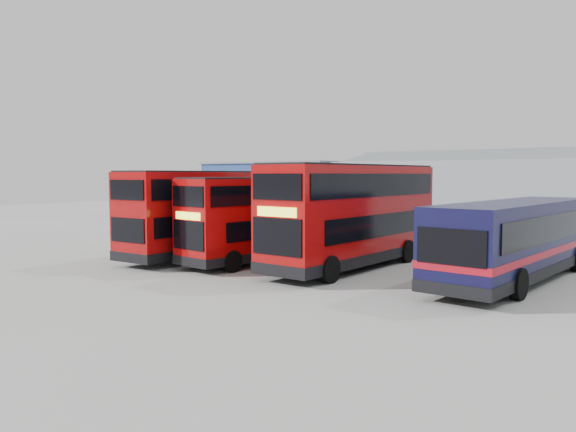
{
  "coord_description": "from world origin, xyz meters",
  "views": [
    {
      "loc": [
        14.37,
        -20.23,
        4.13
      ],
      "look_at": [
        -1.75,
        1.67,
        2.1
      ],
      "focal_mm": 35.0,
      "sensor_mm": 36.0,
      "label": 1
    }
  ],
  "objects_px": {
    "double_decker_centre": "(269,219)",
    "single_decker_blue": "(515,242)",
    "office_block": "(286,192)",
    "panel_van": "(256,212)",
    "double_decker_left": "(208,214)",
    "double_decker_right": "(354,216)"
  },
  "relations": [
    {
      "from": "double_decker_left",
      "to": "single_decker_blue",
      "type": "xyz_separation_m",
      "value": [
        14.29,
        2.11,
        -0.61
      ]
    },
    {
      "from": "double_decker_left",
      "to": "office_block",
      "type": "bearing_deg",
      "value": -66.79
    },
    {
      "from": "double_decker_centre",
      "to": "panel_van",
      "type": "distance_m",
      "value": 17.78
    },
    {
      "from": "double_decker_right",
      "to": "office_block",
      "type": "bearing_deg",
      "value": 136.07
    },
    {
      "from": "double_decker_left",
      "to": "double_decker_right",
      "type": "height_order",
      "value": "double_decker_right"
    },
    {
      "from": "double_decker_right",
      "to": "single_decker_blue",
      "type": "height_order",
      "value": "double_decker_right"
    },
    {
      "from": "office_block",
      "to": "panel_van",
      "type": "height_order",
      "value": "office_block"
    },
    {
      "from": "office_block",
      "to": "double_decker_centre",
      "type": "bearing_deg",
      "value": -55.62
    },
    {
      "from": "double_decker_left",
      "to": "double_decker_right",
      "type": "bearing_deg",
      "value": -172.02
    },
    {
      "from": "double_decker_right",
      "to": "single_decker_blue",
      "type": "bearing_deg",
      "value": 8.63
    },
    {
      "from": "office_block",
      "to": "double_decker_centre",
      "type": "xyz_separation_m",
      "value": [
        11.93,
        -17.43,
        -0.59
      ]
    },
    {
      "from": "office_block",
      "to": "single_decker_blue",
      "type": "distance_m",
      "value": 27.71
    },
    {
      "from": "double_decker_left",
      "to": "double_decker_centre",
      "type": "height_order",
      "value": "double_decker_left"
    },
    {
      "from": "double_decker_right",
      "to": "panel_van",
      "type": "height_order",
      "value": "double_decker_right"
    },
    {
      "from": "office_block",
      "to": "double_decker_right",
      "type": "height_order",
      "value": "office_block"
    },
    {
      "from": "office_block",
      "to": "panel_van",
      "type": "xyz_separation_m",
      "value": [
        0.17,
        -4.12,
        -1.42
      ]
    },
    {
      "from": "office_block",
      "to": "double_decker_left",
      "type": "bearing_deg",
      "value": -64.84
    },
    {
      "from": "double_decker_centre",
      "to": "single_decker_blue",
      "type": "bearing_deg",
      "value": 15.06
    },
    {
      "from": "double_decker_left",
      "to": "double_decker_centre",
      "type": "relative_size",
      "value": 1.06
    },
    {
      "from": "double_decker_left",
      "to": "double_decker_right",
      "type": "relative_size",
      "value": 0.94
    },
    {
      "from": "double_decker_centre",
      "to": "double_decker_right",
      "type": "xyz_separation_m",
      "value": [
        4.15,
        0.83,
        0.28
      ]
    },
    {
      "from": "double_decker_right",
      "to": "panel_van",
      "type": "distance_m",
      "value": 20.25
    }
  ]
}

